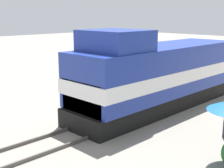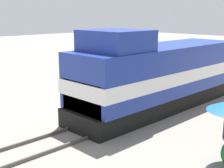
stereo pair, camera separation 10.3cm
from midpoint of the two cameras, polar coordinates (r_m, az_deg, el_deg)
ground_plane at (r=16.52m, az=3.20°, el=-5.98°), size 120.00×120.00×0.00m
rail_near at (r=16.95m, az=1.39°, el=-5.20°), size 0.08×34.72×0.15m
rail_far at (r=16.05m, az=5.12°, el=-6.30°), size 0.08×34.72×0.15m
locomotive at (r=17.61m, az=7.90°, el=1.58°), size 3.20×12.09×4.56m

